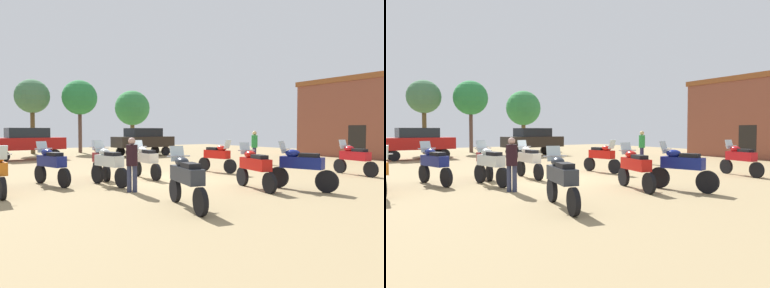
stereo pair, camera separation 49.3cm
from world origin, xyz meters
TOP-DOWN VIEW (x-y plane):
  - ground_plane at (0.00, 0.00)m, footprint 44.00×52.00m
  - motorcycle_1 at (-2.10, 1.28)m, footprint 0.62×2.09m
  - motorcycle_2 at (1.00, -3.74)m, footprint 0.77×2.18m
  - motorcycle_4 at (-4.01, 0.79)m, footprint 0.78×2.17m
  - motorcycle_5 at (-2.45, -0.37)m, footprint 0.69×2.11m
  - motorcycle_7 at (2.90, 0.42)m, footprint 0.71×2.06m
  - motorcycle_8 at (-2.27, -4.72)m, footprint 0.76×2.23m
  - motorcycle_9 at (-0.61, 0.49)m, footprint 0.62×2.17m
  - motorcycle_12 at (2.07, -4.67)m, footprint 0.81×2.16m
  - motorcycle_13 at (6.91, -3.61)m, footprint 0.70×2.13m
  - car_1 at (4.94, 11.35)m, footprint 4.40×2.05m
  - car_3 at (-2.64, 12.46)m, footprint 4.38×2.00m
  - person_1 at (7.30, 2.50)m, footprint 0.44×0.44m
  - person_2 at (-2.37, -1.99)m, footprint 0.48×0.48m
  - tree_3 at (2.30, 17.51)m, footprint 2.83×2.83m
  - tree_4 at (7.81, 19.11)m, footprint 3.28×3.28m
  - tree_7 at (-1.17, 18.34)m, footprint 2.64×2.64m

SIDE VIEW (x-z plane):
  - ground_plane at x=0.00m, z-range 0.00..0.02m
  - motorcycle_7 at x=2.90m, z-range 0.00..1.46m
  - motorcycle_13 at x=6.91m, z-range 0.01..1.46m
  - motorcycle_1 at x=-2.10m, z-range 0.00..1.47m
  - motorcycle_2 at x=1.00m, z-range 0.01..1.46m
  - motorcycle_9 at x=-0.61m, z-range 0.01..1.47m
  - motorcycle_8 at x=-2.27m, z-range 0.01..1.47m
  - motorcycle_4 at x=-4.01m, z-range 0.01..1.48m
  - motorcycle_5 at x=-2.45m, z-range 0.00..1.49m
  - motorcycle_12 at x=2.07m, z-range 0.01..1.51m
  - person_2 at x=-2.37m, z-range 0.15..1.79m
  - person_1 at x=7.30m, z-range 0.18..1.99m
  - car_1 at x=4.94m, z-range 0.19..2.19m
  - car_3 at x=-2.64m, z-range 0.19..2.19m
  - tree_4 at x=7.81m, z-range 1.15..6.76m
  - tree_7 at x=-1.17m, z-range 1.57..7.41m
  - tree_3 at x=2.30m, z-range 1.55..7.51m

